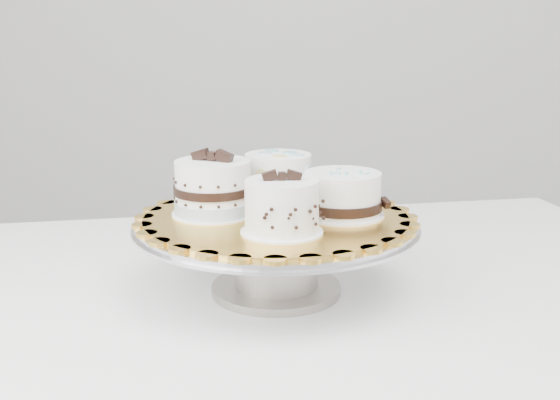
{
  "coord_description": "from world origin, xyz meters",
  "views": [
    {
      "loc": [
        -0.11,
        -0.74,
        1.13
      ],
      "look_at": [
        -0.11,
        0.22,
        0.89
      ],
      "focal_mm": 45.0,
      "sensor_mm": 36.0,
      "label": 1
    }
  ],
  "objects_px": {
    "cake_ribbon": "(343,196)",
    "table": "(298,325)",
    "cake_board": "(276,218)",
    "cake_stand": "(276,243)",
    "cake_swirl": "(282,208)",
    "cake_banded": "(213,190)",
    "cake_dots": "(278,177)"
  },
  "relations": [
    {
      "from": "cake_stand",
      "to": "cake_board",
      "type": "height_order",
      "value": "cake_board"
    },
    {
      "from": "cake_board",
      "to": "cake_ribbon",
      "type": "height_order",
      "value": "cake_ribbon"
    },
    {
      "from": "cake_board",
      "to": "table",
      "type": "bearing_deg",
      "value": 46.42
    },
    {
      "from": "table",
      "to": "cake_banded",
      "type": "xyz_separation_m",
      "value": [
        -0.12,
        -0.03,
        0.22
      ]
    },
    {
      "from": "cake_board",
      "to": "cake_stand",
      "type": "bearing_deg",
      "value": 90.0
    },
    {
      "from": "table",
      "to": "cake_stand",
      "type": "bearing_deg",
      "value": -144.23
    },
    {
      "from": "cake_ribbon",
      "to": "cake_banded",
      "type": "bearing_deg",
      "value": 155.65
    },
    {
      "from": "cake_swirl",
      "to": "cake_dots",
      "type": "bearing_deg",
      "value": 86.57
    },
    {
      "from": "cake_ribbon",
      "to": "cake_dots",
      "type": "bearing_deg",
      "value": 115.39
    },
    {
      "from": "cake_stand",
      "to": "cake_banded",
      "type": "relative_size",
      "value": 2.9
    },
    {
      "from": "cake_board",
      "to": "cake_banded",
      "type": "xyz_separation_m",
      "value": [
        -0.09,
        0.01,
        0.04
      ]
    },
    {
      "from": "table",
      "to": "cake_swirl",
      "type": "xyz_separation_m",
      "value": [
        -0.03,
        -0.12,
        0.22
      ]
    },
    {
      "from": "cake_swirl",
      "to": "cake_ribbon",
      "type": "height_order",
      "value": "cake_swirl"
    },
    {
      "from": "table",
      "to": "cake_stand",
      "type": "height_order",
      "value": "cake_stand"
    },
    {
      "from": "cake_stand",
      "to": "cake_banded",
      "type": "height_order",
      "value": "cake_banded"
    },
    {
      "from": "cake_swirl",
      "to": "cake_banded",
      "type": "distance_m",
      "value": 0.14
    },
    {
      "from": "cake_stand",
      "to": "cake_swirl",
      "type": "bearing_deg",
      "value": -84.67
    },
    {
      "from": "table",
      "to": "cake_banded",
      "type": "height_order",
      "value": "cake_banded"
    },
    {
      "from": "cake_stand",
      "to": "cake_swirl",
      "type": "distance_m",
      "value": 0.11
    },
    {
      "from": "cake_stand",
      "to": "cake_ribbon",
      "type": "relative_size",
      "value": 2.87
    },
    {
      "from": "cake_dots",
      "to": "table",
      "type": "bearing_deg",
      "value": -61.16
    },
    {
      "from": "cake_swirl",
      "to": "cake_dots",
      "type": "height_order",
      "value": "cake_swirl"
    },
    {
      "from": "cake_dots",
      "to": "cake_stand",
      "type": "bearing_deg",
      "value": -94.61
    },
    {
      "from": "cake_stand",
      "to": "cake_swirl",
      "type": "relative_size",
      "value": 3.77
    },
    {
      "from": "cake_board",
      "to": "cake_dots",
      "type": "relative_size",
      "value": 3.07
    },
    {
      "from": "cake_swirl",
      "to": "cake_dots",
      "type": "relative_size",
      "value": 0.88
    },
    {
      "from": "cake_ribbon",
      "to": "table",
      "type": "bearing_deg",
      "value": 128.91
    },
    {
      "from": "table",
      "to": "cake_board",
      "type": "height_order",
      "value": "cake_board"
    },
    {
      "from": "cake_stand",
      "to": "cake_banded",
      "type": "xyz_separation_m",
      "value": [
        -0.09,
        0.01,
        0.08
      ]
    },
    {
      "from": "cake_board",
      "to": "cake_dots",
      "type": "xyz_separation_m",
      "value": [
        0.0,
        0.09,
        0.04
      ]
    },
    {
      "from": "cake_stand",
      "to": "cake_swirl",
      "type": "xyz_separation_m",
      "value": [
        0.01,
        -0.09,
        0.07
      ]
    },
    {
      "from": "cake_board",
      "to": "cake_ribbon",
      "type": "xyz_separation_m",
      "value": [
        0.1,
        0.0,
        0.03
      ]
    }
  ]
}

